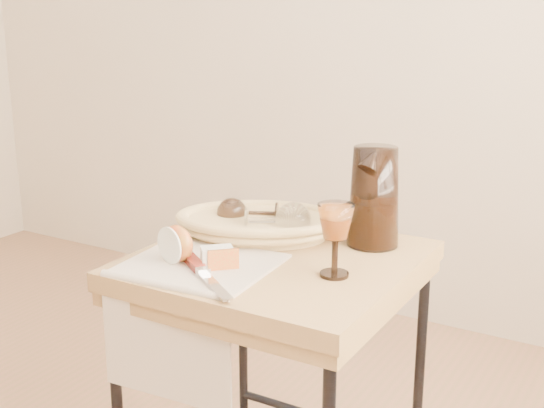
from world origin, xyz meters
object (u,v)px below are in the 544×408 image
Objects in this scene: tea_towel at (200,264)px; table_knife at (204,273)px; goblet_lying_b at (273,220)px; side_table at (276,403)px; wine_goblet at (335,240)px; apple_half at (178,243)px; pitcher at (374,197)px; bread_basket at (259,226)px; goblet_lying_a at (251,213)px.

table_knife is at bearing -52.24° from tea_towel.
side_table is at bearing -85.34° from goblet_lying_b.
table_knife is at bearing -120.83° from goblet_lying_b.
tea_towel is 2.20× the size of goblet_lying_b.
wine_goblet is at bearing -15.28° from side_table.
pitcher is at bearing 62.58° from apple_half.
pitcher reaches higher than bread_basket.
wine_goblet is at bearing -73.59° from pitcher.
goblet_lying_b is (0.08, -0.04, 0.01)m from goblet_lying_a.
goblet_lying_b reaches higher than apple_half.
side_table is 0.42m from goblet_lying_b.
table_knife is (-0.21, -0.15, -0.06)m from wine_goblet.
table_knife is at bearing -104.57° from side_table.
pitcher is 3.13× the size of apple_half.
bread_basket is at bearing 128.37° from goblet_lying_a.
tea_towel is 0.24m from goblet_lying_a.
tea_towel is at bearing -115.99° from pitcher.
bread_basket reaches higher than side_table.
goblet_lying_b reaches higher than bread_basket.
side_table is 0.41m from bread_basket.
goblet_lying_b is 1.59× the size of apple_half.
wine_goblet is 0.62× the size of table_knife.
goblet_lying_a reaches higher than side_table.
pitcher is 0.43m from table_knife.
bread_basket is at bearing 93.73° from apple_half.
apple_half reaches higher than table_knife.
goblet_lying_a is at bearing 141.08° from table_knife.
goblet_lying_a is 0.25m from apple_half.
pitcher is (0.28, 0.07, 0.06)m from goblet_lying_a.
bread_basket is 1.29× the size of pitcher.
apple_half is (-0.10, -0.21, -0.01)m from goblet_lying_b.
side_table is at bearing 111.21° from table_knife.
goblet_lying_b is 0.24m from apple_half.
goblet_lying_a reaches higher than table_knife.
pitcher is at bearing -3.78° from goblet_lying_b.
bread_basket is at bearing 136.12° from table_knife.
tea_towel is 0.41m from pitcher.
wine_goblet is at bearing 71.70° from table_knife.
side_table is 2.10× the size of bread_basket.
goblet_lying_a is 0.77× the size of wine_goblet.
goblet_lying_b is at bearing -46.75° from bread_basket.
bread_basket reaches higher than tea_towel.
bread_basket is 0.27m from pitcher.
table_knife is at bearing 80.24° from goblet_lying_a.
goblet_lying_b reaches higher than table_knife.
tea_towel is 0.06m from apple_half.
table_knife is at bearing -104.61° from bread_basket.
side_table is at bearing -66.94° from bread_basket.
bread_basket is 2.55× the size of goblet_lying_b.
wine_goblet reaches higher than tea_towel.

